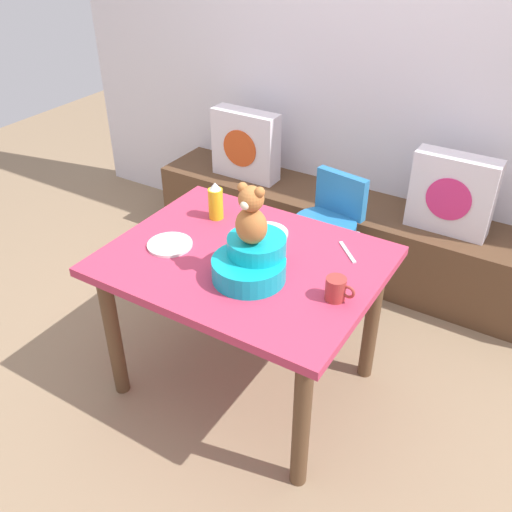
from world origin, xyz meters
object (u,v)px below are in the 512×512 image
at_px(coffee_mug, 336,289).
at_px(dinner_plate_near, 266,233).
at_px(pillow_floral_left, 246,145).
at_px(dining_table, 244,278).
at_px(dinner_plate_far, 170,245).
at_px(highchair, 326,227).
at_px(pillow_floral_right, 452,194).
at_px(teddy_bear, 251,216).
at_px(infant_seat_teal, 251,261).
at_px(ketchup_bottle, 216,201).

distance_m(coffee_mug, dinner_plate_near, 0.55).
distance_m(pillow_floral_left, dining_table, 1.39).
relative_size(dining_table, dinner_plate_far, 5.76).
bearing_deg(highchair, pillow_floral_right, 37.71).
bearing_deg(pillow_floral_right, dinner_plate_near, -121.49).
distance_m(dining_table, teddy_bear, 0.41).
height_order(highchair, coffee_mug, coffee_mug).
bearing_deg(pillow_floral_left, highchair, -28.13).
bearing_deg(infant_seat_teal, dinner_plate_near, 110.12).
distance_m(highchair, dinner_plate_far, 0.96).
height_order(teddy_bear, coffee_mug, teddy_bear).
distance_m(dining_table, highchair, 0.77).
bearing_deg(dinner_plate_far, highchair, 66.75).
bearing_deg(pillow_floral_right, pillow_floral_left, 180.00).
bearing_deg(ketchup_bottle, dinner_plate_far, -95.70).
bearing_deg(ketchup_bottle, teddy_bear, -38.86).
xyz_separation_m(infant_seat_teal, dinner_plate_far, (-0.43, 0.01, -0.07)).
relative_size(teddy_bear, dinner_plate_near, 1.25).
bearing_deg(dinner_plate_near, pillow_floral_right, 58.51).
distance_m(pillow_floral_right, dinner_plate_near, 1.14).
xyz_separation_m(dining_table, infant_seat_teal, (0.10, -0.10, 0.18)).
height_order(dining_table, infant_seat_teal, infant_seat_teal).
xyz_separation_m(highchair, dinner_plate_near, (-0.05, -0.55, 0.22)).
height_order(dining_table, ketchup_bottle, ketchup_bottle).
bearing_deg(teddy_bear, ketchup_bottle, 141.14).
height_order(pillow_floral_right, dinner_plate_near, pillow_floral_right).
xyz_separation_m(pillow_floral_left, coffee_mug, (1.19, -1.24, 0.11)).
height_order(pillow_floral_left, coffee_mug, pillow_floral_left).
height_order(pillow_floral_right, dinner_plate_far, pillow_floral_right).
height_order(teddy_bear, dinner_plate_near, teddy_bear).
bearing_deg(infant_seat_teal, highchair, 93.96).
height_order(pillow_floral_right, ketchup_bottle, ketchup_bottle).
relative_size(pillow_floral_right, highchair, 0.56).
bearing_deg(coffee_mug, pillow_floral_right, 84.41).
distance_m(infant_seat_teal, dinner_plate_near, 0.34).
bearing_deg(pillow_floral_left, dinner_plate_far, -72.14).
bearing_deg(dining_table, pillow_floral_left, 122.03).
distance_m(pillow_floral_left, dinner_plate_far, 1.34).
bearing_deg(pillow_floral_right, coffee_mug, -95.59).
bearing_deg(dinner_plate_far, dinner_plate_near, 44.26).
distance_m(dining_table, dinner_plate_near, 0.24).
bearing_deg(teddy_bear, pillow_floral_left, 123.24).
height_order(pillow_floral_left, highchair, pillow_floral_left).
height_order(pillow_floral_right, infant_seat_teal, same).
relative_size(teddy_bear, coffee_mug, 2.08).
height_order(ketchup_bottle, dinner_plate_far, ketchup_bottle).
xyz_separation_m(pillow_floral_right, infant_seat_teal, (-0.48, -1.28, 0.13)).
bearing_deg(pillow_floral_right, highchair, -142.29).
xyz_separation_m(highchair, infant_seat_teal, (0.06, -0.86, 0.29)).
height_order(teddy_bear, ketchup_bottle, teddy_bear).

